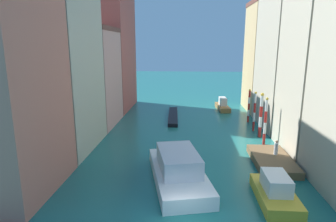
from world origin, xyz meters
name	(u,v)px	position (x,y,z in m)	size (l,w,h in m)	color
ground_plane	(187,120)	(0.00, 24.50, 0.00)	(154.00, 154.00, 0.00)	#1E6B66
building_left_1	(56,45)	(-12.73, 12.50, 10.37)	(6.54, 9.35, 20.72)	#BCB299
building_left_2	(90,77)	(-12.73, 21.59, 6.33)	(6.54, 8.75, 12.64)	tan
building_left_3	(110,47)	(-12.73, 31.86, 10.03)	(6.54, 11.65, 20.03)	#B25147
building_right_1	(326,53)	(12.73, 13.11, 9.64)	(6.54, 7.68, 19.26)	#BCB299
building_right_2	(290,58)	(12.73, 22.46, 8.77)	(6.54, 10.56, 17.53)	#BCB299
building_right_3	(269,57)	(12.73, 32.16, 8.55)	(6.54, 8.58, 17.08)	#DBB77A
waterfront_dock	(272,160)	(7.60, 9.58, 0.33)	(3.25, 6.45, 0.66)	brown
person_on_dock	(276,148)	(8.05, 10.21, 1.29)	(0.36, 0.36, 1.37)	white
mooring_pole_0	(265,121)	(8.18, 14.81, 2.61)	(0.30, 0.30, 5.12)	red
mooring_pole_1	(261,115)	(8.33, 17.36, 2.65)	(0.39, 0.39, 5.18)	red
mooring_pole_2	(254,111)	(8.18, 19.86, 2.51)	(0.29, 0.29, 4.93)	red
mooring_pole_3	(249,105)	(8.36, 24.05, 2.34)	(0.29, 0.29, 4.60)	red
vaporetto_white	(178,170)	(-0.68, 5.69, 0.96)	(5.55, 9.71, 2.47)	white
gondola_black	(173,116)	(-2.11, 25.61, 0.25)	(1.71, 10.14, 0.51)	black
motorboat_0	(275,191)	(6.01, 3.25, 0.70)	(2.38, 5.10, 1.90)	gold
motorboat_1	(223,105)	(5.77, 31.80, 0.67)	(2.04, 5.69, 2.00)	olive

